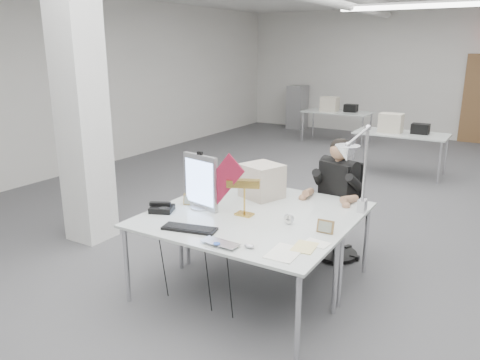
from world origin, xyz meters
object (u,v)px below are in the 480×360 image
at_px(seated_person, 338,180).
at_px(desk_phone, 162,209).
at_px(desk_main, 228,230).
at_px(monitor, 201,182).
at_px(laptop, 217,246).
at_px(bankers_lamp, 244,196).
at_px(beige_monitor, 262,181).
at_px(office_chair, 338,213).
at_px(architect_lamp, 357,172).

bearing_deg(seated_person, desk_phone, -112.50).
xyz_separation_m(desk_main, monitor, (-0.51, 0.31, 0.28)).
distance_m(laptop, bankers_lamp, 0.77).
xyz_separation_m(laptop, bankers_lamp, (-0.18, 0.73, 0.18)).
bearing_deg(bankers_lamp, desk_phone, 179.30).
relative_size(desk_main, desk_phone, 8.62).
distance_m(desk_main, beige_monitor, 0.96).
bearing_deg(monitor, office_chair, 62.63).
relative_size(office_chair, architect_lamp, 1.16).
height_order(monitor, beige_monitor, monitor).
bearing_deg(desk_phone, seated_person, 26.16).
relative_size(office_chair, monitor, 1.95).
height_order(monitor, bankers_lamp, monitor).
xyz_separation_m(seated_person, monitor, (-0.96, -1.15, 0.12)).
xyz_separation_m(desk_phone, architect_lamp, (1.62, 0.72, 0.41)).
bearing_deg(monitor, desk_phone, -122.66).
height_order(laptop, architect_lamp, architect_lamp).
bearing_deg(desk_phone, bankers_lamp, 0.68).
relative_size(beige_monitor, architect_lamp, 0.42).
height_order(beige_monitor, architect_lamp, architect_lamp).
bearing_deg(monitor, bankers_lamp, 17.18).
relative_size(seated_person, laptop, 2.68).
bearing_deg(bankers_lamp, beige_monitor, 77.83).
xyz_separation_m(monitor, bankers_lamp, (0.46, 0.05, -0.07)).
xyz_separation_m(laptop, beige_monitor, (-0.30, 1.29, 0.16)).
relative_size(desk_main, seated_person, 2.12).
height_order(office_chair, desk_phone, office_chair).
bearing_deg(office_chair, architect_lamp, -43.62).
relative_size(desk_main, architect_lamp, 2.04).
bearing_deg(seated_person, monitor, -111.68).
relative_size(seated_person, desk_phone, 4.06).
relative_size(laptop, beige_monitor, 0.86).
xyz_separation_m(seated_person, desk_phone, (-1.22, -1.42, -0.12)).
xyz_separation_m(beige_monitor, architect_lamp, (1.02, -0.16, 0.27)).
relative_size(laptop, desk_phone, 1.51).
xyz_separation_m(office_chair, laptop, (-0.32, -1.88, 0.25)).
relative_size(monitor, beige_monitor, 1.44).
distance_m(bankers_lamp, desk_phone, 0.80).
bearing_deg(beige_monitor, seated_person, 61.36).
bearing_deg(monitor, architect_lamp, 29.74).
distance_m(desk_phone, architect_lamp, 1.82).
distance_m(desk_main, office_chair, 1.59).
distance_m(desk_main, monitor, 0.66).
height_order(monitor, architect_lamp, architect_lamp).
xyz_separation_m(desk_main, desk_phone, (-0.77, 0.04, 0.04)).
bearing_deg(laptop, office_chair, 82.87).
xyz_separation_m(office_chair, desk_phone, (-1.22, -1.47, 0.27)).
relative_size(seated_person, bankers_lamp, 2.25).
relative_size(desk_phone, architect_lamp, 0.24).
height_order(desk_main, office_chair, office_chair).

